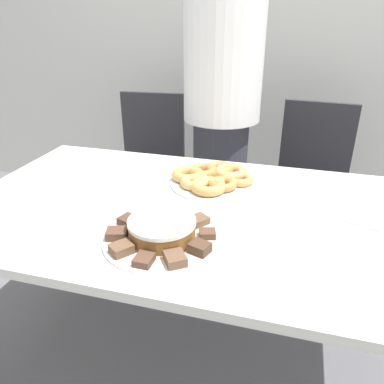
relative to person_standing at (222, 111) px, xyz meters
name	(u,v)px	position (x,y,z in m)	size (l,w,h in m)	color
ground_plane	(196,360)	(0.07, -0.76, -0.89)	(12.00, 12.00, 0.00)	slate
wall_back	(260,19)	(0.07, 0.80, 0.41)	(8.00, 0.05, 2.60)	silver
table	(197,228)	(0.07, -0.76, -0.24)	(1.64, 0.92, 0.74)	silver
person_standing	(222,111)	(0.00, 0.00, 0.00)	(0.38, 0.38, 1.69)	#383842
office_chair_left	(149,173)	(-0.48, 0.17, -0.46)	(0.48, 0.48, 0.90)	black
office_chair_right	(309,191)	(0.48, 0.17, -0.46)	(0.48, 0.48, 0.90)	black
plate_cake	(162,239)	(0.03, -0.98, -0.15)	(0.35, 0.35, 0.01)	white
plate_donuts	(214,183)	(0.09, -0.55, -0.15)	(0.34, 0.34, 0.01)	white
frosted_cake	(162,229)	(0.03, -0.98, -0.11)	(0.20, 0.20, 0.06)	brown
lamington_0	(117,234)	(-0.10, -1.02, -0.13)	(0.07, 0.07, 0.03)	brown
lamington_1	(121,249)	(-0.05, -1.08, -0.13)	(0.07, 0.08, 0.03)	brown
lamington_2	(144,260)	(0.02, -1.11, -0.13)	(0.05, 0.06, 0.02)	brown
lamington_3	(175,259)	(0.10, -1.09, -0.13)	(0.08, 0.08, 0.03)	brown
lamington_4	(200,248)	(0.15, -1.02, -0.13)	(0.07, 0.06, 0.03)	#513828
lamington_5	(207,234)	(0.15, -0.94, -0.13)	(0.06, 0.05, 0.02)	brown
lamington_6	(198,220)	(0.11, -0.87, -0.13)	(0.08, 0.08, 0.02)	brown
lamington_7	(177,213)	(0.03, -0.85, -0.13)	(0.04, 0.05, 0.02)	brown
lamington_8	(152,213)	(-0.05, -0.87, -0.13)	(0.06, 0.07, 0.03)	brown
lamington_9	(129,221)	(-0.10, -0.93, -0.13)	(0.07, 0.07, 0.02)	#513828
donut_0	(214,178)	(0.09, -0.55, -0.13)	(0.11, 0.11, 0.03)	tan
donut_1	(194,182)	(0.03, -0.62, -0.12)	(0.11, 0.11, 0.04)	#E5AD66
donut_2	(208,186)	(0.08, -0.64, -0.12)	(0.13, 0.13, 0.04)	tan
donut_3	(223,184)	(0.13, -0.60, -0.13)	(0.11, 0.11, 0.03)	#C68447
donut_4	(240,179)	(0.19, -0.54, -0.13)	(0.10, 0.10, 0.03)	tan
donut_5	(231,172)	(0.14, -0.48, -0.12)	(0.13, 0.13, 0.04)	#E5AD66
donut_6	(220,169)	(0.09, -0.46, -0.12)	(0.11, 0.11, 0.04)	#C68447
donut_7	(203,171)	(0.03, -0.50, -0.13)	(0.12, 0.12, 0.03)	#C68447
donut_8	(188,175)	(-0.02, -0.55, -0.12)	(0.13, 0.13, 0.04)	tan
napkin	(365,218)	(0.61, -0.69, -0.15)	(0.19, 0.17, 0.01)	white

